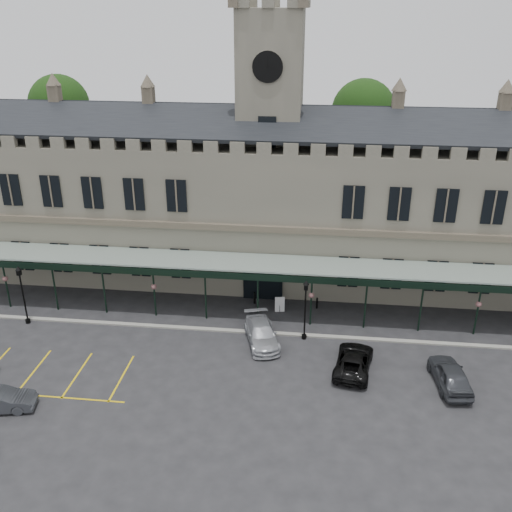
# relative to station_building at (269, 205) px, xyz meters

# --- Properties ---
(ground) EXTENTS (140.00, 140.00, 0.00)m
(ground) POSITION_rel_station_building_xyz_m (0.00, -15.91, -6.47)
(ground) COLOR black
(station_building) EXTENTS (60.00, 10.36, 17.30)m
(station_building) POSITION_rel_station_building_xyz_m (0.00, 0.00, 0.00)
(station_building) COLOR #5F5C4F
(station_building) RESTS_ON ground
(clock_tower) EXTENTS (5.60, 5.60, 24.80)m
(clock_tower) POSITION_rel_station_building_xyz_m (0.00, 0.09, 6.64)
(clock_tower) COLOR #5F5C4F
(clock_tower) RESTS_ON ground
(canopy) EXTENTS (50.00, 4.10, 4.30)m
(canopy) POSITION_rel_station_building_xyz_m (0.00, -8.45, -4.06)
(canopy) COLOR #8C9E93
(canopy) RESTS_ON ground
(kerb) EXTENTS (60.00, 0.40, 0.12)m
(kerb) POSITION_rel_station_building_xyz_m (0.00, -10.41, -6.41)
(kerb) COLOR gray
(kerb) RESTS_ON ground
(parking_markings) EXTENTS (16.00, 6.00, 0.01)m
(parking_markings) POSITION_rel_station_building_xyz_m (-14.00, -17.41, -6.47)
(parking_markings) COLOR gold
(parking_markings) RESTS_ON ground
(tree_behind_left) EXTENTS (6.00, 6.00, 16.00)m
(tree_behind_left) POSITION_rel_station_building_xyz_m (-22.00, 9.09, 6.35)
(tree_behind_left) COLOR #332314
(tree_behind_left) RESTS_ON ground
(tree_behind_mid) EXTENTS (6.00, 6.00, 16.00)m
(tree_behind_mid) POSITION_rel_station_building_xyz_m (8.00, 9.09, 6.35)
(tree_behind_mid) COLOR #332314
(tree_behind_mid) RESTS_ON ground
(lamp_post_left) EXTENTS (0.45, 0.45, 4.77)m
(lamp_post_left) POSITION_rel_station_building_xyz_m (-17.37, -10.97, -3.64)
(lamp_post_left) COLOR black
(lamp_post_left) RESTS_ON ground
(lamp_post_mid) EXTENTS (0.45, 0.45, 4.71)m
(lamp_post_mid) POSITION_rel_station_building_xyz_m (3.61, -10.77, -3.68)
(lamp_post_mid) COLOR black
(lamp_post_mid) RESTS_ON ground
(traffic_cone) EXTENTS (0.39, 0.39, 0.62)m
(traffic_cone) POSITION_rel_station_building_xyz_m (13.43, -15.66, -6.16)
(traffic_cone) COLOR #DB5306
(traffic_cone) RESTS_ON ground
(sign_board) EXTENTS (0.76, 0.18, 1.31)m
(sign_board) POSITION_rel_station_building_xyz_m (1.55, -7.04, -5.83)
(sign_board) COLOR black
(sign_board) RESTS_ON ground
(bollard_left) EXTENTS (0.17, 0.17, 0.97)m
(bollard_left) POSITION_rel_station_building_xyz_m (-0.58, -5.90, -5.98)
(bollard_left) COLOR black
(bollard_left) RESTS_ON ground
(bollard_right) EXTENTS (0.16, 0.16, 0.91)m
(bollard_right) POSITION_rel_station_building_xyz_m (4.45, -6.14, -6.01)
(bollard_right) COLOR black
(bollard_right) RESTS_ON ground
(car_taxi) EXTENTS (3.37, 5.36, 1.45)m
(car_taxi) POSITION_rel_station_building_xyz_m (0.59, -11.61, -5.74)
(car_taxi) COLOR #A9ACB2
(car_taxi) RESTS_ON ground
(car_van) EXTENTS (3.04, 5.22, 1.37)m
(car_van) POSITION_rel_station_building_xyz_m (7.00, -14.25, -5.78)
(car_van) COLOR black
(car_van) RESTS_ON ground
(car_right_a) EXTENTS (2.39, 4.83, 1.58)m
(car_right_a) POSITION_rel_station_building_xyz_m (13.00, -15.28, -5.68)
(car_right_a) COLOR #36393E
(car_right_a) RESTS_ON ground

